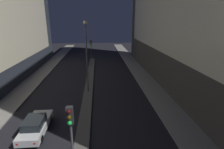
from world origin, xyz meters
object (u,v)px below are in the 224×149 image
(traffic_light_mid, at_px, (91,47))
(car_left_lane, at_px, (36,125))
(traffic_light_near, at_px, (71,132))
(street_lamp, at_px, (86,48))

(traffic_light_mid, bearing_deg, car_left_lane, -100.21)
(traffic_light_near, height_order, street_lamp, street_lamp)
(traffic_light_mid, height_order, car_left_lane, traffic_light_mid)
(traffic_light_near, bearing_deg, car_left_lane, 125.32)
(street_lamp, bearing_deg, traffic_light_near, -90.00)
(traffic_light_near, distance_m, car_left_lane, 7.32)
(street_lamp, bearing_deg, car_left_lane, -115.09)
(traffic_light_mid, distance_m, car_left_lane, 21.93)
(traffic_light_near, xyz_separation_m, street_lamp, (0.00, 13.65, 1.95))
(car_left_lane, bearing_deg, traffic_light_mid, 79.79)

